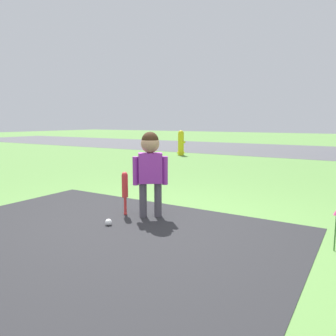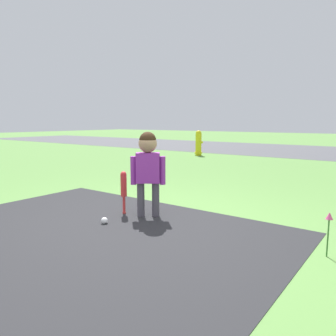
{
  "view_description": "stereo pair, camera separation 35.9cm",
  "coord_description": "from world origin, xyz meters",
  "views": [
    {
      "loc": [
        1.92,
        -2.75,
        1.14
      ],
      "look_at": [
        -0.26,
        0.79,
        0.54
      ],
      "focal_mm": 35.0,
      "sensor_mm": 36.0,
      "label": 1
    },
    {
      "loc": [
        2.21,
        -2.55,
        1.14
      ],
      "look_at": [
        -0.26,
        0.79,
        0.54
      ],
      "focal_mm": 35.0,
      "sensor_mm": 36.0,
      "label": 2
    }
  ],
  "objects": [
    {
      "name": "sports_ball",
      "position": [
        -0.47,
        -0.13,
        0.04
      ],
      "size": [
        0.07,
        0.07,
        0.07
      ],
      "color": "white",
      "rests_on": "ground"
    },
    {
      "name": "street_strip",
      "position": [
        0.0,
        10.68,
        0.0
      ],
      "size": [
        40.0,
        6.0,
        0.01
      ],
      "color": "#4C4C51",
      "rests_on": "ground"
    },
    {
      "name": "fire_hydrant",
      "position": [
        -3.43,
        6.8,
        0.41
      ],
      "size": [
        0.28,
        0.25,
        0.83
      ],
      "color": "yellow",
      "rests_on": "ground"
    },
    {
      "name": "baseball_bat",
      "position": [
        -0.56,
        0.29,
        0.35
      ],
      "size": [
        0.08,
        0.08,
        0.54
      ],
      "color": "red",
      "rests_on": "ground"
    },
    {
      "name": "ground_plane",
      "position": [
        0.0,
        0.0,
        0.0
      ],
      "size": [
        60.0,
        60.0,
        0.0
      ],
      "primitive_type": "plane",
      "color": "#5B8C42"
    },
    {
      "name": "child",
      "position": [
        -0.26,
        0.39,
        0.66
      ],
      "size": [
        0.35,
        0.29,
        1.02
      ],
      "rotation": [
        0.0,
        0.0,
        0.64
      ],
      "color": "#4C4751",
      "rests_on": "ground"
    }
  ]
}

